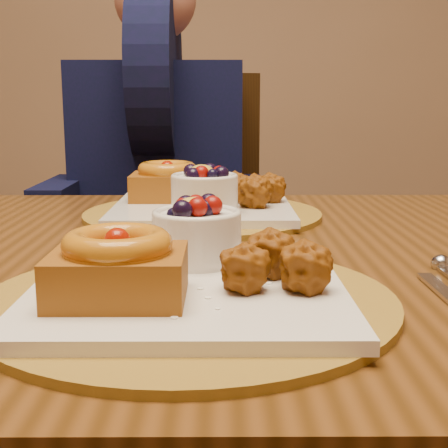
{
  "coord_description": "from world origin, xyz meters",
  "views": [
    {
      "loc": [
        0.11,
        -0.72,
        0.94
      ],
      "look_at": [
        0.11,
        -0.13,
        0.82
      ],
      "focal_mm": 50.0,
      "sensor_mm": 36.0,
      "label": 1
    }
  ],
  "objects": [
    {
      "name": "place_setting_near",
      "position": [
        0.08,
        -0.17,
        0.78
      ],
      "size": [
        0.38,
        0.38,
        0.09
      ],
      "color": "brown",
      "rests_on": "dining_table"
    },
    {
      "name": "diner",
      "position": [
        -0.04,
        0.75,
        0.84
      ],
      "size": [
        0.48,
        0.47,
        0.79
      ],
      "rotation": [
        0.0,
        0.0,
        0.29
      ],
      "color": "black",
      "rests_on": "ground"
    },
    {
      "name": "dining_table",
      "position": [
        0.08,
        0.04,
        0.68
      ],
      "size": [
        1.6,
        0.9,
        0.76
      ],
      "color": "#3B220A",
      "rests_on": "ground"
    },
    {
      "name": "chair_far",
      "position": [
        0.0,
        0.74,
        0.56
      ],
      "size": [
        0.59,
        0.59,
        1.01
      ],
      "rotation": [
        0.0,
        0.0,
        0.25
      ],
      "color": "black",
      "rests_on": "ground"
    },
    {
      "name": "place_setting_far",
      "position": [
        0.08,
        0.26,
        0.78
      ],
      "size": [
        0.38,
        0.38,
        0.09
      ],
      "color": "brown",
      "rests_on": "dining_table"
    }
  ]
}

